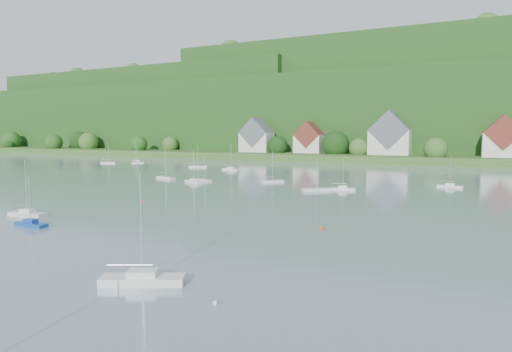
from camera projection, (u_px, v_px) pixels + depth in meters
The scene contains 13 objects.
far_shore_strip at pixel (382, 157), 190.72m from camera, with size 600.00×60.00×3.00m, color #2E5520.
forested_ridge at pixel (404, 114), 249.92m from camera, with size 620.00×181.22×69.89m.
village_building_0 at pixel (257, 138), 202.01m from camera, with size 14.00×10.40×16.00m.
village_building_1 at pixel (309, 140), 193.09m from camera, with size 12.00×9.36×14.00m.
village_building_2 at pixel (390, 137), 176.94m from camera, with size 16.00×11.44×18.00m.
village_building_3 at pixel (502, 140), 157.97m from camera, with size 13.00×10.40×15.50m.
near_sailboat_1 at pixel (31, 223), 54.94m from camera, with size 4.78×1.35×6.45m.
near_sailboat_3 at pixel (143, 279), 33.91m from camera, with size 6.65×4.48×8.78m.
near_sailboat_6 at pixel (28, 213), 61.46m from camera, with size 6.04×2.09×8.01m.
mooring_buoy_1 at pixel (215, 305), 29.90m from camera, with size 0.38×0.38×0.38m, color silver.
mooring_buoy_2 at pixel (322, 229), 53.31m from camera, with size 0.50×0.50×0.50m, color #E15A09.
mooring_buoy_3 at pixel (143, 202), 74.73m from camera, with size 0.39×0.39×0.39m, color #E15A09.
far_sailboat_cluster at pixel (355, 177), 113.98m from camera, with size 204.27×72.68×8.71m.
Camera 1 is at (32.63, 4.14, 11.81)m, focal length 30.39 mm.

